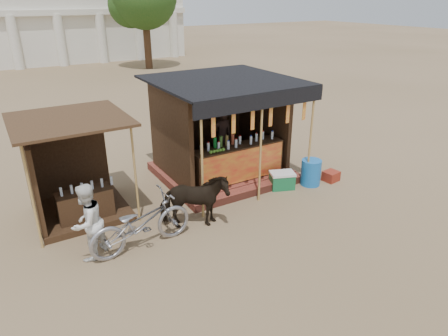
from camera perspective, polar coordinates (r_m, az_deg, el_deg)
name	(u,v)px	position (r m, az deg, el deg)	size (l,w,h in m)	color
ground	(263,241)	(8.66, 5.56, -10.34)	(120.00, 120.00, 0.00)	#846B4C
main_stall	(222,142)	(11.21, -0.22, 3.77)	(3.60, 3.61, 2.78)	brown
secondary_stall	(70,182)	(9.86, -21.18, -1.86)	(2.40, 2.40, 2.38)	#3B2515
cow	(194,202)	(8.81, -4.28, -4.85)	(0.68, 1.50, 1.27)	black
motorbike	(141,223)	(8.30, -11.77, -7.73)	(0.76, 2.18, 1.14)	gray
bystander	(87,222)	(8.17, -18.96, -7.35)	(0.76, 0.60, 1.57)	silver
blue_barrel	(311,172)	(11.15, 12.30, -0.61)	(0.54, 0.54, 0.71)	#1864B4
red_crate	(331,176)	(11.60, 15.03, -1.12)	(0.40, 0.36, 0.28)	maroon
cooler	(282,180)	(10.84, 8.29, -1.73)	(0.75, 0.64, 0.46)	#17683A
background_building	(4,8)	(35.75, -28.94, 19.41)	(26.00, 7.45, 8.18)	silver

